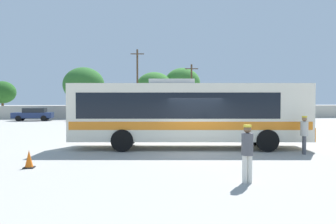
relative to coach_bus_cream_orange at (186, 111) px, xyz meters
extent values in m
plane|color=#A3A099|center=(0.23, 8.46, -1.83)|extent=(300.00, 300.00, 0.00)
cube|color=#B2AD9E|center=(0.23, 28.23, -0.99)|extent=(80.00, 0.30, 1.69)
cube|color=silver|center=(0.13, -0.01, -0.02)|extent=(11.73, 3.68, 2.75)
cube|color=black|center=(-0.44, 0.04, 0.31)|extent=(9.67, 3.50, 1.21)
cube|color=orange|center=(0.13, -0.01, -0.62)|extent=(11.50, 3.68, 0.38)
cube|color=#19212D|center=(5.88, -0.58, 0.48)|extent=(0.27, 2.29, 1.43)
cube|color=orange|center=(5.89, -0.58, -1.06)|extent=(0.31, 2.49, 0.66)
cube|color=#B2B2B2|center=(-0.73, 0.07, 1.47)|extent=(2.33, 1.61, 0.24)
cylinder|color=black|center=(3.81, 0.85, -1.31)|extent=(1.06, 0.40, 1.04)
cylinder|color=black|center=(3.57, -1.58, -1.31)|extent=(1.06, 0.40, 1.04)
cylinder|color=black|center=(-2.91, 1.52, -1.31)|extent=(1.06, 0.40, 1.04)
cylinder|color=black|center=(-3.15, -0.92, -1.31)|extent=(1.06, 0.40, 1.04)
cylinder|color=#4C4C51|center=(4.94, -2.38, -1.43)|extent=(0.15, 0.15, 0.81)
cylinder|color=#4C4C51|center=(4.89, -2.52, -1.43)|extent=(0.15, 0.15, 0.81)
cylinder|color=#B7B2A8|center=(4.92, -2.45, -0.70)|extent=(0.43, 0.43, 0.64)
sphere|color=#8C6647|center=(4.92, -2.45, -0.27)|extent=(0.22, 0.22, 0.22)
cylinder|color=yellow|center=(4.92, -2.45, -0.17)|extent=(0.23, 0.23, 0.07)
cylinder|color=silver|center=(0.73, -7.48, -1.43)|extent=(0.15, 0.15, 0.81)
cylinder|color=silver|center=(0.58, -7.50, -1.43)|extent=(0.15, 0.15, 0.81)
cylinder|color=#4C4C51|center=(0.66, -7.49, -0.71)|extent=(0.37, 0.37, 0.64)
sphere|color=brown|center=(0.66, -7.49, -0.28)|extent=(0.22, 0.22, 0.22)
cylinder|color=yellow|center=(0.66, -7.49, -0.18)|extent=(0.23, 0.23, 0.07)
cube|color=navy|center=(-14.39, 24.79, -1.19)|extent=(4.54, 1.99, 0.64)
cube|color=black|center=(-14.17, 24.80, -0.61)|extent=(2.52, 1.76, 0.53)
cylinder|color=black|center=(-15.74, 23.85, -1.51)|extent=(0.65, 0.25, 0.64)
cylinder|color=black|center=(-15.81, 25.61, -1.51)|extent=(0.65, 0.25, 0.64)
cylinder|color=black|center=(-12.97, 23.97, -1.51)|extent=(0.65, 0.25, 0.64)
cylinder|color=black|center=(-13.05, 25.73, -1.51)|extent=(0.65, 0.25, 0.64)
cube|color=maroon|center=(-8.09, 24.61, -1.18)|extent=(4.29, 2.10, 0.67)
cube|color=black|center=(-7.88, 24.60, -0.58)|extent=(2.41, 1.82, 0.54)
cylinder|color=black|center=(-9.45, 23.83, -1.51)|extent=(0.65, 0.27, 0.64)
cylinder|color=black|center=(-9.32, 25.59, -1.51)|extent=(0.65, 0.27, 0.64)
cylinder|color=black|center=(-6.87, 23.64, -1.51)|extent=(0.65, 0.27, 0.64)
cylinder|color=black|center=(-6.74, 25.40, -1.51)|extent=(0.65, 0.27, 0.64)
cylinder|color=#4C3823|center=(5.20, 30.19, 1.81)|extent=(0.24, 0.24, 7.30)
cube|color=#473321|center=(5.20, 30.19, 4.86)|extent=(1.80, 0.20, 0.12)
cylinder|color=#4C3823|center=(-2.19, 29.86, 2.76)|extent=(0.24, 0.24, 9.18)
cube|color=#473321|center=(-2.19, 29.86, 6.75)|extent=(1.80, 0.21, 0.12)
cylinder|color=brown|center=(-20.78, 33.13, -0.72)|extent=(0.32, 0.32, 2.23)
ellipsoid|color=#23561E|center=(-20.78, 33.13, 1.66)|extent=(3.61, 3.61, 3.07)
cylinder|color=brown|center=(-9.57, 32.02, -0.55)|extent=(0.32, 0.32, 2.56)
ellipsoid|color=#2D6628|center=(-9.57, 32.02, 2.70)|extent=(5.64, 5.64, 4.80)
cylinder|color=brown|center=(0.24, 32.73, -0.71)|extent=(0.32, 0.32, 2.26)
ellipsoid|color=#38752D|center=(0.24, 32.73, 2.30)|extent=(5.35, 5.35, 4.55)
cylinder|color=brown|center=(4.42, 33.72, -0.29)|extent=(0.32, 0.32, 3.10)
ellipsoid|color=#38752D|center=(4.42, 33.72, 3.08)|extent=(5.19, 5.19, 4.42)
cube|color=black|center=(-6.29, -4.56, -1.81)|extent=(0.36, 0.36, 0.04)
cone|color=orange|center=(-6.29, -4.56, -1.49)|extent=(0.28, 0.28, 0.60)
camera|label=1|loc=(-2.57, -17.25, 0.56)|focal=37.42mm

